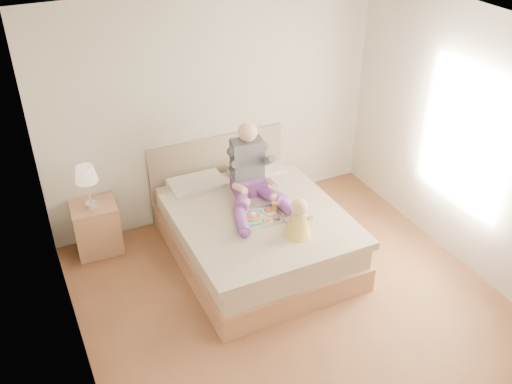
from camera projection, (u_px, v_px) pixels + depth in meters
name	position (u px, v px, depth m)	size (l,w,h in m)	color
room	(315.00, 179.00, 4.85)	(4.02, 4.22, 2.71)	brown
bed	(253.00, 228.00, 6.27)	(1.70, 2.18, 1.00)	#9D6949
nightstand	(97.00, 227.00, 6.33)	(0.51, 0.46, 0.59)	#9D6949
lamp	(86.00, 176.00, 5.96)	(0.24, 0.24, 0.49)	silver
adult	(252.00, 178.00, 6.14)	(0.72, 1.07, 0.86)	#70388C
tray	(261.00, 215.00, 5.92)	(0.46, 0.37, 0.12)	silver
baby	(298.00, 220.00, 5.59)	(0.30, 0.38, 0.42)	gold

